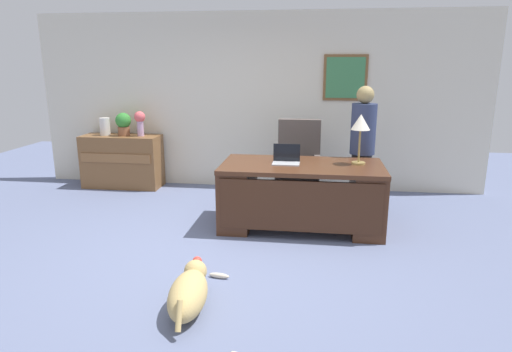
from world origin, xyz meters
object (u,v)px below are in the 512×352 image
at_px(vase_empty, 105,127).
at_px(potted_plant, 123,123).
at_px(person_standing, 362,149).
at_px(dog_toy_bone, 219,276).
at_px(armchair, 298,167).
at_px(dog_toy_ball, 197,261).
at_px(dog_lying, 189,292).
at_px(desk_lamp, 361,125).
at_px(desk, 301,194).
at_px(laptop, 286,159).
at_px(credenza, 122,161).
at_px(vase_with_flowers, 140,121).

bearing_deg(vase_empty, potted_plant, 0.00).
relative_size(person_standing, dog_toy_bone, 8.35).
height_order(armchair, dog_toy_ball, armchair).
xyz_separation_m(person_standing, dog_lying, (-1.57, -2.67, -0.71)).
height_order(desk_lamp, dog_toy_bone, desk_lamp).
bearing_deg(dog_toy_bone, desk, 63.95).
distance_m(person_standing, desk_lamp, 0.68).
bearing_deg(dog_toy_ball, potted_plant, 125.13).
relative_size(laptop, dog_toy_ball, 3.37).
relative_size(credenza, desk_lamp, 2.09).
bearing_deg(armchair, person_standing, -22.13).
relative_size(dog_lying, dog_toy_ball, 8.86).
bearing_deg(laptop, vase_empty, 154.51).
xyz_separation_m(vase_empty, dog_toy_bone, (2.46, -2.90, -0.94)).
distance_m(dog_lying, potted_plant, 4.11).
relative_size(desk_lamp, dog_toy_ball, 6.21).
bearing_deg(dog_toy_ball, vase_empty, 129.37).
distance_m(credenza, potted_plant, 0.62).
distance_m(desk_lamp, vase_with_flowers, 3.51).
height_order(person_standing, dog_lying, person_standing).
bearing_deg(laptop, potted_plant, 151.95).
xyz_separation_m(dog_lying, dog_toy_ball, (-0.15, 0.79, -0.11)).
bearing_deg(dog_toy_ball, armchair, 68.24).
bearing_deg(dog_toy_ball, vase_with_flowers, 121.00).
relative_size(laptop, dog_toy_bone, 1.60).
height_order(dog_toy_ball, dog_toy_bone, dog_toy_ball).
distance_m(desk_lamp, potted_plant, 3.76).
relative_size(credenza, dog_toy_bone, 6.17).
xyz_separation_m(armchair, vase_empty, (-3.08, 0.45, 0.46)).
xyz_separation_m(armchair, person_standing, (0.83, -0.34, 0.35)).
distance_m(armchair, vase_with_flowers, 2.59).
xyz_separation_m(armchair, dog_toy_ball, (-0.89, -2.22, -0.47)).
relative_size(desk, laptop, 5.96).
bearing_deg(dog_toy_bone, armchair, 75.85).
distance_m(dog_lying, dog_toy_bone, 0.59).
bearing_deg(potted_plant, person_standing, -12.38).
bearing_deg(dog_toy_ball, credenza, 126.03).
bearing_deg(desk_lamp, potted_plant, 159.12).
bearing_deg(credenza, vase_with_flowers, 0.22).
height_order(credenza, dog_toy_ball, credenza).
distance_m(desk, credenza, 3.26).
bearing_deg(dog_lying, vase_with_flowers, 116.87).
relative_size(desk_lamp, dog_toy_bone, 2.96).
distance_m(credenza, laptop, 3.10).
distance_m(person_standing, vase_empty, 3.99).
xyz_separation_m(desk, person_standing, (0.75, 0.68, 0.43)).
height_order(credenza, laptop, laptop).
height_order(desk, dog_lying, desk).
bearing_deg(vase_empty, laptop, -25.49).
bearing_deg(credenza, person_standing, -12.16).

